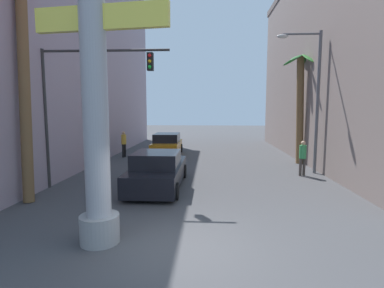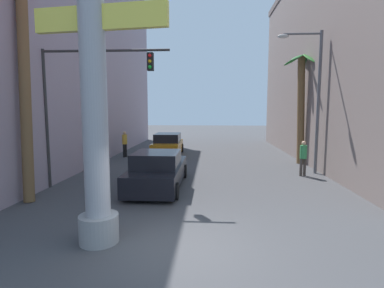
{
  "view_description": "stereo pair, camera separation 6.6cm",
  "coord_description": "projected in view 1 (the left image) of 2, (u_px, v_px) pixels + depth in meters",
  "views": [
    {
      "loc": [
        0.66,
        -6.76,
        3.31
      ],
      "look_at": [
        0.0,
        4.53,
        1.99
      ],
      "focal_mm": 28.0,
      "sensor_mm": 36.0,
      "label": 1
    },
    {
      "loc": [
        0.72,
        -6.76,
        3.31
      ],
      "look_at": [
        0.0,
        4.53,
        1.99
      ],
      "focal_mm": 28.0,
      "sensor_mm": 36.0,
      "label": 2
    }
  ],
  "objects": [
    {
      "name": "car_far",
      "position": [
        167.0,
        145.0,
        21.68
      ],
      "size": [
        2.05,
        4.25,
        1.56
      ],
      "color": "black",
      "rests_on": "ground"
    },
    {
      "name": "building_right",
      "position": [
        359.0,
        59.0,
        18.97
      ],
      "size": [
        7.49,
        23.15,
        12.93
      ],
      "color": "slate",
      "rests_on": "ground"
    },
    {
      "name": "neon_sign_pole",
      "position": [
        92.0,
        4.0,
        6.83
      ],
      "size": [
        3.63,
        0.97,
        10.88
      ],
      "color": "#9E9EA3",
      "rests_on": "ground"
    },
    {
      "name": "car_lead",
      "position": [
        158.0,
        171.0,
        12.66
      ],
      "size": [
        2.09,
        5.08,
        1.56
      ],
      "color": "black",
      "rests_on": "ground"
    },
    {
      "name": "ground_plane",
      "position": [
        198.0,
        167.0,
        17.04
      ],
      "size": [
        88.43,
        88.43,
        0.0
      ],
      "primitive_type": "plane",
      "color": "#424244"
    },
    {
      "name": "building_left",
      "position": [
        34.0,
        46.0,
        18.28
      ],
      "size": [
        8.09,
        28.44,
        14.23
      ],
      "color": "#9E8C99",
      "rests_on": "ground"
    },
    {
      "name": "palm_tree_near_left",
      "position": [
        18.0,
        37.0,
        10.32
      ],
      "size": [
        3.33,
        3.41,
        9.26
      ],
      "color": "brown",
      "rests_on": "ground"
    },
    {
      "name": "pedestrian_mid_right",
      "position": [
        303.0,
        155.0,
        14.83
      ],
      "size": [
        0.42,
        0.42,
        1.75
      ],
      "color": "#3F3833",
      "rests_on": "ground"
    },
    {
      "name": "traffic_light_mast",
      "position": [
        83.0,
        90.0,
        12.15
      ],
      "size": [
        5.27,
        0.32,
        5.73
      ],
      "color": "#333333",
      "rests_on": "ground"
    },
    {
      "name": "palm_tree_mid_right",
      "position": [
        300.0,
        102.0,
        17.98
      ],
      "size": [
        2.18,
        2.25,
        6.56
      ],
      "color": "brown",
      "rests_on": "ground"
    },
    {
      "name": "street_lamp",
      "position": [
        312.0,
        89.0,
        15.08
      ],
      "size": [
        2.22,
        0.28,
        7.16
      ],
      "color": "#59595E",
      "rests_on": "ground"
    },
    {
      "name": "pedestrian_far_left",
      "position": [
        124.0,
        142.0,
        20.61
      ],
      "size": [
        0.46,
        0.46,
        1.79
      ],
      "color": "black",
      "rests_on": "ground"
    }
  ]
}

